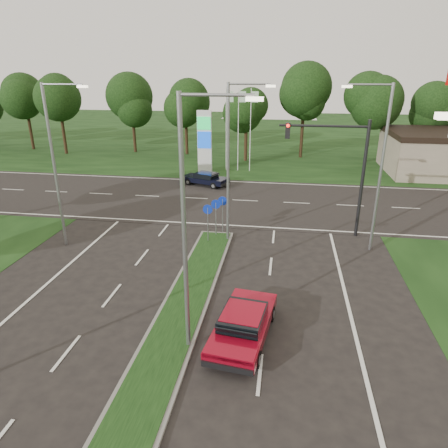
# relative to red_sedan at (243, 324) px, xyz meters

# --- Properties ---
(verge_far) EXTENTS (160.00, 50.00, 0.02)m
(verge_far) POSITION_rel_red_sedan_xyz_m (-2.72, 48.16, -0.66)
(verge_far) COLOR black
(verge_far) RESTS_ON ground
(cross_road) EXTENTS (160.00, 12.00, 0.02)m
(cross_road) POSITION_rel_red_sedan_xyz_m (-2.72, 17.16, -0.66)
(cross_road) COLOR black
(cross_road) RESTS_ON ground
(median_kerb) EXTENTS (2.00, 26.00, 0.12)m
(median_kerb) POSITION_rel_red_sedan_xyz_m (-2.72, -2.84, -0.60)
(median_kerb) COLOR slate
(median_kerb) RESTS_ON ground
(streetlight_median_near) EXTENTS (2.53, 0.22, 9.00)m
(streetlight_median_near) POSITION_rel_red_sedan_xyz_m (-1.72, -0.84, 4.42)
(streetlight_median_near) COLOR gray
(streetlight_median_near) RESTS_ON ground
(streetlight_median_far) EXTENTS (2.53, 0.22, 9.00)m
(streetlight_median_far) POSITION_rel_red_sedan_xyz_m (-1.72, 9.16, 4.42)
(streetlight_median_far) COLOR gray
(streetlight_median_far) RESTS_ON ground
(streetlight_left_far) EXTENTS (2.53, 0.22, 9.00)m
(streetlight_left_far) POSITION_rel_red_sedan_xyz_m (-11.02, 7.16, 4.42)
(streetlight_left_far) COLOR gray
(streetlight_left_far) RESTS_ON ground
(streetlight_right_far) EXTENTS (2.53, 0.22, 9.00)m
(streetlight_right_far) POSITION_rel_red_sedan_xyz_m (6.08, 9.16, 4.42)
(streetlight_right_far) COLOR gray
(streetlight_right_far) RESTS_ON ground
(traffic_signal) EXTENTS (5.10, 0.42, 7.00)m
(traffic_signal) POSITION_rel_red_sedan_xyz_m (4.47, 11.16, 4.00)
(traffic_signal) COLOR black
(traffic_signal) RESTS_ON ground
(median_signs) EXTENTS (1.16, 1.76, 2.38)m
(median_signs) POSITION_rel_red_sedan_xyz_m (-2.72, 9.56, 1.06)
(median_signs) COLOR gray
(median_signs) RESTS_ON ground
(gas_pylon) EXTENTS (5.80, 1.26, 8.00)m
(gas_pylon) POSITION_rel_red_sedan_xyz_m (-6.51, 26.21, 2.54)
(gas_pylon) COLOR silver
(gas_pylon) RESTS_ON ground
(treeline_far) EXTENTS (6.00, 6.00, 9.90)m
(treeline_far) POSITION_rel_red_sedan_xyz_m (-2.62, 33.09, 6.17)
(treeline_far) COLOR black
(treeline_far) RESTS_ON ground
(red_sedan) EXTENTS (2.39, 4.65, 1.22)m
(red_sedan) POSITION_rel_red_sedan_xyz_m (0.00, 0.00, 0.00)
(red_sedan) COLOR maroon
(red_sedan) RESTS_ON ground
(navy_sedan) EXTENTS (4.42, 2.99, 1.13)m
(navy_sedan) POSITION_rel_red_sedan_xyz_m (-5.69, 21.16, -0.05)
(navy_sedan) COLOR black
(navy_sedan) RESTS_ON ground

